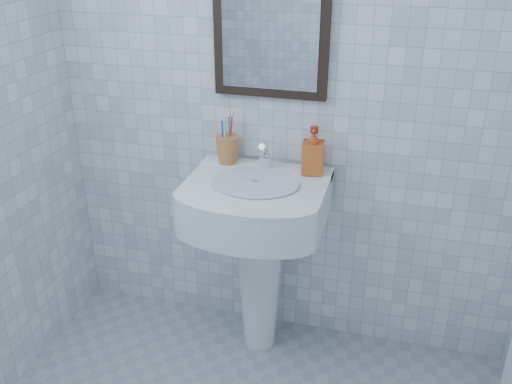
% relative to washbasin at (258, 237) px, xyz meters
% --- Properties ---
extents(wall_back, '(2.20, 0.02, 2.50)m').
position_rel_washbasin_xyz_m(wall_back, '(0.08, 0.21, 0.62)').
color(wall_back, white).
rests_on(wall_back, ground).
extents(washbasin, '(0.61, 0.45, 0.94)m').
position_rel_washbasin_xyz_m(washbasin, '(0.00, 0.00, 0.00)').
color(washbasin, white).
rests_on(washbasin, ground).
extents(faucet, '(0.05, 0.12, 0.14)m').
position_rel_washbasin_xyz_m(faucet, '(-0.00, 0.11, 0.35)').
color(faucet, white).
rests_on(faucet, washbasin).
extents(toothbrush_cup, '(0.12, 0.12, 0.13)m').
position_rel_washbasin_xyz_m(toothbrush_cup, '(-0.18, 0.12, 0.36)').
color(toothbrush_cup, '#BF7537').
rests_on(toothbrush_cup, washbasin).
extents(soap_dispenser, '(0.10, 0.11, 0.21)m').
position_rel_washbasin_xyz_m(soap_dispenser, '(0.22, 0.12, 0.41)').
color(soap_dispenser, '#CD5114').
rests_on(soap_dispenser, washbasin).
extents(wall_mirror, '(0.50, 0.04, 0.62)m').
position_rel_washbasin_xyz_m(wall_mirror, '(-0.00, 0.19, 0.92)').
color(wall_mirror, black).
rests_on(wall_mirror, wall_back).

